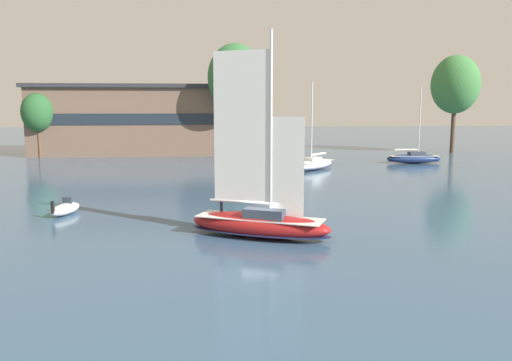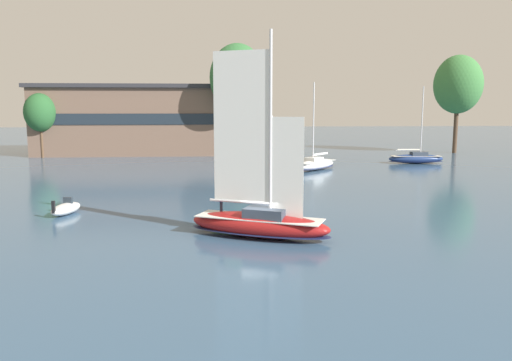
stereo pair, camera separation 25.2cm
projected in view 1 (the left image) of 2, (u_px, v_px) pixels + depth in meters
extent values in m
plane|color=#385675|center=(259.00, 237.00, 34.71)|extent=(400.00, 400.00, 0.00)
cube|color=brown|center=(147.00, 121.00, 97.74)|extent=(40.97, 16.47, 12.43)
cube|color=#1E2833|center=(141.00, 119.00, 89.44)|extent=(36.88, 0.10, 1.99)
cube|color=#2D2D33|center=(146.00, 87.00, 96.78)|extent=(42.17, 17.67, 0.70)
cylinder|color=brown|center=(39.00, 140.00, 88.74)|extent=(0.49, 0.49, 6.17)
ellipsoid|color=#285B2D|center=(37.00, 112.00, 88.02)|extent=(5.56, 5.56, 6.79)
cylinder|color=#4C3828|center=(453.00, 127.00, 98.29)|extent=(0.82, 0.82, 10.25)
ellipsoid|color=#3D7A3D|center=(455.00, 84.00, 97.10)|extent=(9.23, 9.23, 11.28)
cylinder|color=brown|center=(236.00, 127.00, 89.12)|extent=(0.87, 0.87, 10.83)
ellipsoid|color=#336B38|center=(235.00, 78.00, 87.86)|extent=(9.74, 9.74, 11.91)
ellipsoid|color=maroon|center=(259.00, 225.00, 34.59)|extent=(10.34, 6.72, 1.71)
ellipsoid|color=#19234C|center=(259.00, 231.00, 34.65)|extent=(10.44, 6.79, 0.21)
cube|color=silver|center=(259.00, 218.00, 34.51)|extent=(9.05, 5.81, 0.06)
cube|color=#333D4C|center=(266.00, 213.00, 34.29)|extent=(3.38, 2.96, 0.71)
cylinder|color=silver|center=(271.00, 126.00, 33.32)|extent=(0.20, 0.20, 12.59)
cylinder|color=silver|center=(240.00, 202.00, 34.85)|extent=(4.20, 2.03, 0.17)
cube|color=white|center=(242.00, 128.00, 34.04)|extent=(3.81, 1.75, 10.33)
cube|color=white|center=(288.00, 169.00, 33.33)|extent=(2.03, 0.94, 6.93)
cylinder|color=#232838|center=(221.00, 207.00, 35.77)|extent=(0.26, 0.26, 0.85)
cylinder|color=#1E4CA5|center=(221.00, 197.00, 35.67)|extent=(0.45, 0.45, 0.65)
sphere|color=tan|center=(221.00, 191.00, 35.60)|extent=(0.24, 0.24, 0.24)
ellipsoid|color=navy|center=(414.00, 159.00, 80.27)|extent=(8.91, 2.88, 1.50)
ellipsoid|color=#19234C|center=(414.00, 161.00, 80.33)|extent=(9.00, 2.91, 0.18)
cube|color=beige|center=(414.00, 156.00, 80.21)|extent=(7.83, 2.44, 0.06)
cube|color=#333D4C|center=(417.00, 154.00, 80.17)|extent=(2.54, 1.84, 0.62)
cylinder|color=silver|center=(420.00, 121.00, 79.43)|extent=(0.18, 0.18, 11.00)
cylinder|color=silver|center=(406.00, 150.00, 80.03)|extent=(3.96, 0.34, 0.15)
cylinder|color=silver|center=(406.00, 150.00, 80.02)|extent=(3.57, 0.41, 0.24)
ellipsoid|color=silver|center=(314.00, 165.00, 71.81)|extent=(7.97, 8.20, 1.52)
ellipsoid|color=#19234C|center=(314.00, 167.00, 71.87)|extent=(8.05, 8.28, 0.18)
cube|color=silver|center=(314.00, 161.00, 71.75)|extent=(6.94, 7.15, 0.06)
cube|color=silver|center=(312.00, 159.00, 71.35)|extent=(2.99, 3.02, 0.63)
cylinder|color=silver|center=(312.00, 122.00, 70.38)|extent=(0.18, 0.18, 11.17)
cylinder|color=silver|center=(319.00, 154.00, 72.61)|extent=(2.88, 3.02, 0.15)
cylinder|color=white|center=(319.00, 154.00, 72.59)|extent=(2.67, 2.79, 0.24)
ellipsoid|color=white|center=(268.00, 193.00, 49.66)|extent=(5.44, 5.13, 0.99)
ellipsoid|color=#19234C|center=(268.00, 195.00, 49.70)|extent=(5.50, 5.18, 0.12)
cube|color=silver|center=(268.00, 190.00, 49.61)|extent=(4.75, 4.47, 0.06)
cube|color=#333D4C|center=(270.00, 187.00, 49.79)|extent=(1.98, 1.95, 0.41)
cylinder|color=silver|center=(271.00, 153.00, 49.41)|extent=(0.12, 0.12, 7.31)
cylinder|color=silver|center=(262.00, 185.00, 48.91)|extent=(2.02, 1.84, 0.10)
cylinder|color=silver|center=(262.00, 184.00, 48.90)|extent=(1.87, 1.70, 0.16)
ellipsoid|color=silver|center=(65.00, 209.00, 41.88)|extent=(2.40, 4.12, 0.93)
cube|color=black|center=(53.00, 207.00, 40.01)|extent=(0.28, 0.25, 1.02)
cube|color=#28333D|center=(67.00, 201.00, 42.16)|extent=(0.81, 0.41, 0.56)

